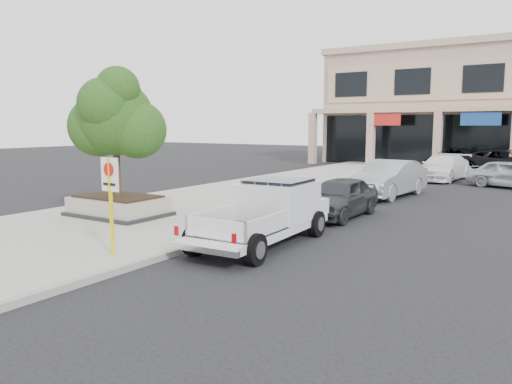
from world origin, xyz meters
TOP-DOWN VIEW (x-y plane):
  - ground at (0.00, 0.00)m, footprint 120.00×120.00m
  - sidewalk at (-5.50, 6.00)m, footprint 8.00×52.00m
  - curb at (-1.55, 6.00)m, footprint 0.20×52.00m
  - planter at (-6.30, 1.07)m, footprint 3.20×2.20m
  - planter_tree at (-6.17, 1.22)m, footprint 2.90×2.55m
  - no_parking_sign at (-2.40, -2.60)m, footprint 0.55×0.09m
  - hedge at (-2.07, 6.10)m, footprint 1.10×0.99m
  - pickup_truck at (-0.35, 0.66)m, footprint 2.21×5.42m
  - curb_car_a at (-0.27, 5.60)m, footprint 1.69×4.12m
  - curb_car_b at (-0.43, 11.41)m, footprint 2.24×5.08m
  - curb_car_c at (0.05, 19.75)m, footprint 2.59×5.30m
  - curb_car_d at (-0.36, 25.11)m, footprint 3.18×6.11m
  - lot_car_a at (3.81, 17.73)m, footprint 4.51×2.90m
  - lot_car_d at (2.88, 24.60)m, footprint 6.11×3.02m

SIDE VIEW (x-z plane):
  - ground at x=0.00m, z-range 0.00..0.00m
  - sidewalk at x=-5.50m, z-range 0.00..0.15m
  - curb at x=-1.55m, z-range 0.00..0.15m
  - planter at x=-6.30m, z-range 0.14..0.82m
  - hedge at x=-2.07m, z-range 0.15..1.08m
  - curb_car_a at x=-0.27m, z-range 0.00..1.40m
  - lot_car_a at x=3.81m, z-range 0.00..1.43m
  - curb_car_c at x=0.05m, z-range 0.00..1.48m
  - curb_car_b at x=-0.43m, z-range 0.00..1.62m
  - curb_car_d at x=-0.36m, z-range 0.00..1.65m
  - lot_car_d at x=2.88m, z-range 0.00..1.67m
  - pickup_truck at x=-0.35m, z-range 0.00..1.68m
  - no_parking_sign at x=-2.40m, z-range 0.48..2.78m
  - planter_tree at x=-6.17m, z-range 1.41..5.41m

